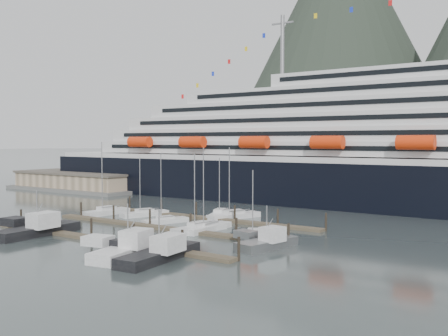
{
  "coord_description": "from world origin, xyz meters",
  "views": [
    {
      "loc": [
        54.14,
        -62.33,
        14.85
      ],
      "look_at": [
        -4.84,
        22.0,
        9.46
      ],
      "focal_mm": 42.0,
      "sensor_mm": 36.0,
      "label": 1
    }
  ],
  "objects_px": {
    "sailboat_e": "(145,214)",
    "trawler_e": "(266,242)",
    "warehouse": "(80,182)",
    "sailboat_a": "(107,212)",
    "trawler_c": "(158,253)",
    "trawler_d": "(127,249)",
    "sailboat_f": "(221,215)",
    "sailboat_c": "(199,229)",
    "sailboat_b": "(165,221)",
    "sailboat_d": "(207,228)",
    "sailboat_h": "(253,237)",
    "trawler_a": "(37,229)",
    "sailboat_g": "(234,216)"
  },
  "relations": [
    {
      "from": "warehouse",
      "to": "sailboat_a",
      "type": "height_order",
      "value": "sailboat_a"
    },
    {
      "from": "warehouse",
      "to": "sailboat_d",
      "type": "relative_size",
      "value": 3.25
    },
    {
      "from": "sailboat_d",
      "to": "sailboat_c",
      "type": "bearing_deg",
      "value": 161.67
    },
    {
      "from": "sailboat_e",
      "to": "sailboat_h",
      "type": "relative_size",
      "value": 1.09
    },
    {
      "from": "sailboat_a",
      "to": "sailboat_e",
      "type": "distance_m",
      "value": 8.24
    },
    {
      "from": "sailboat_b",
      "to": "sailboat_f",
      "type": "distance_m",
      "value": 12.43
    },
    {
      "from": "sailboat_e",
      "to": "sailboat_h",
      "type": "bearing_deg",
      "value": -85.49
    },
    {
      "from": "sailboat_c",
      "to": "sailboat_e",
      "type": "distance_m",
      "value": 21.15
    },
    {
      "from": "sailboat_g",
      "to": "trawler_c",
      "type": "bearing_deg",
      "value": -142.77
    },
    {
      "from": "sailboat_a",
      "to": "trawler_d",
      "type": "distance_m",
      "value": 39.33
    },
    {
      "from": "sailboat_e",
      "to": "trawler_e",
      "type": "distance_m",
      "value": 37.4
    },
    {
      "from": "sailboat_g",
      "to": "trawler_a",
      "type": "relative_size",
      "value": 0.98
    },
    {
      "from": "sailboat_b",
      "to": "sailboat_g",
      "type": "distance_m",
      "value": 13.7
    },
    {
      "from": "trawler_e",
      "to": "sailboat_c",
      "type": "bearing_deg",
      "value": 81.98
    },
    {
      "from": "sailboat_c",
      "to": "sailboat_e",
      "type": "bearing_deg",
      "value": 77.24
    },
    {
      "from": "sailboat_b",
      "to": "sailboat_d",
      "type": "bearing_deg",
      "value": -80.91
    },
    {
      "from": "sailboat_d",
      "to": "sailboat_g",
      "type": "xyz_separation_m",
      "value": [
        -4.01,
        13.81,
        0.01
      ]
    },
    {
      "from": "sailboat_f",
      "to": "trawler_c",
      "type": "distance_m",
      "value": 37.22
    },
    {
      "from": "sailboat_e",
      "to": "trawler_c",
      "type": "distance_m",
      "value": 38.47
    },
    {
      "from": "sailboat_e",
      "to": "sailboat_f",
      "type": "height_order",
      "value": "sailboat_f"
    },
    {
      "from": "sailboat_d",
      "to": "sailboat_g",
      "type": "height_order",
      "value": "sailboat_d"
    },
    {
      "from": "trawler_a",
      "to": "sailboat_g",
      "type": "bearing_deg",
      "value": -28.72
    },
    {
      "from": "trawler_a",
      "to": "trawler_e",
      "type": "xyz_separation_m",
      "value": [
        34.6,
        12.04,
        -0.12
      ]
    },
    {
      "from": "sailboat_c",
      "to": "sailboat_h",
      "type": "distance_m",
      "value": 10.6
    },
    {
      "from": "warehouse",
      "to": "sailboat_h",
      "type": "xyz_separation_m",
      "value": [
        84.99,
        -37.76,
        -1.84
      ]
    },
    {
      "from": "sailboat_e",
      "to": "sailboat_g",
      "type": "xyz_separation_m",
      "value": [
        16.11,
        7.52,
        0.02
      ]
    },
    {
      "from": "warehouse",
      "to": "sailboat_h",
      "type": "height_order",
      "value": "sailboat_h"
    },
    {
      "from": "warehouse",
      "to": "trawler_a",
      "type": "height_order",
      "value": "trawler_a"
    },
    {
      "from": "sailboat_b",
      "to": "sailboat_e",
      "type": "xyz_separation_m",
      "value": [
        -9.22,
        4.31,
        0.0
      ]
    },
    {
      "from": "sailboat_e",
      "to": "trawler_d",
      "type": "relative_size",
      "value": 0.92
    },
    {
      "from": "sailboat_b",
      "to": "sailboat_d",
      "type": "relative_size",
      "value": 0.91
    },
    {
      "from": "sailboat_g",
      "to": "trawler_a",
      "type": "bearing_deg",
      "value": 172.81
    },
    {
      "from": "sailboat_d",
      "to": "trawler_e",
      "type": "bearing_deg",
      "value": -114.8
    },
    {
      "from": "sailboat_d",
      "to": "trawler_d",
      "type": "xyz_separation_m",
      "value": [
        2.86,
        -21.07,
        0.52
      ]
    },
    {
      "from": "sailboat_b",
      "to": "sailboat_h",
      "type": "relative_size",
      "value": 1.18
    },
    {
      "from": "sailboat_a",
      "to": "trawler_e",
      "type": "distance_m",
      "value": 44.03
    },
    {
      "from": "sailboat_e",
      "to": "sailboat_f",
      "type": "bearing_deg",
      "value": -40.24
    },
    {
      "from": "warehouse",
      "to": "sailboat_a",
      "type": "relative_size",
      "value": 3.05
    },
    {
      "from": "trawler_c",
      "to": "trawler_d",
      "type": "height_order",
      "value": "trawler_d"
    },
    {
      "from": "sailboat_d",
      "to": "sailboat_e",
      "type": "xyz_separation_m",
      "value": [
        -20.12,
        6.29,
        -0.01
      ]
    },
    {
      "from": "sailboat_b",
      "to": "trawler_a",
      "type": "xyz_separation_m",
      "value": [
        -8.69,
        -20.56,
        0.57
      ]
    },
    {
      "from": "sailboat_f",
      "to": "sailboat_c",
      "type": "bearing_deg",
      "value": -176.58
    },
    {
      "from": "warehouse",
      "to": "trawler_d",
      "type": "distance_m",
      "value": 96.34
    },
    {
      "from": "sailboat_a",
      "to": "trawler_d",
      "type": "height_order",
      "value": "sailboat_a"
    },
    {
      "from": "sailboat_h",
      "to": "trawler_d",
      "type": "relative_size",
      "value": 0.84
    },
    {
      "from": "sailboat_f",
      "to": "trawler_e",
      "type": "bearing_deg",
      "value": -152.5
    },
    {
      "from": "trawler_d",
      "to": "trawler_e",
      "type": "relative_size",
      "value": 1.24
    },
    {
      "from": "sailboat_e",
      "to": "sailboat_h",
      "type": "xyz_separation_m",
      "value": [
        30.23,
        -8.23,
        -0.0
      ]
    },
    {
      "from": "sailboat_g",
      "to": "sailboat_b",
      "type": "bearing_deg",
      "value": 168.28
    },
    {
      "from": "sailboat_c",
      "to": "trawler_c",
      "type": "height_order",
      "value": "sailboat_c"
    }
  ]
}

